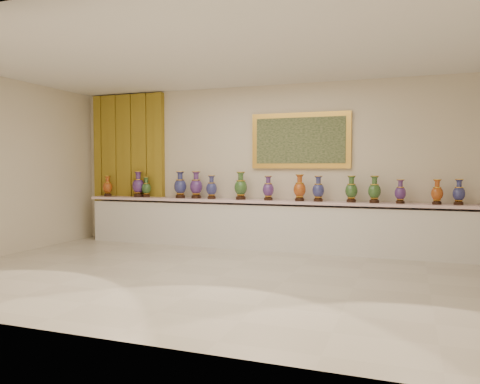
{
  "coord_description": "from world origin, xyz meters",
  "views": [
    {
      "loc": [
        2.4,
        -5.84,
        1.49
      ],
      "look_at": [
        -0.32,
        1.7,
        1.07
      ],
      "focal_mm": 35.0,
      "sensor_mm": 36.0,
      "label": 1
    }
  ],
  "objects_px": {
    "counter": "(267,225)",
    "vase_1": "(138,185)",
    "vase_2": "(146,188)",
    "vase_0": "(108,187)"
  },
  "relations": [
    {
      "from": "vase_0",
      "to": "vase_1",
      "type": "height_order",
      "value": "vase_1"
    },
    {
      "from": "counter",
      "to": "vase_2",
      "type": "xyz_separation_m",
      "value": [
        -2.51,
        -0.01,
        0.64
      ]
    },
    {
      "from": "counter",
      "to": "vase_0",
      "type": "xyz_separation_m",
      "value": [
        -3.41,
        -0.03,
        0.65
      ]
    },
    {
      "from": "vase_0",
      "to": "vase_1",
      "type": "bearing_deg",
      "value": 0.87
    },
    {
      "from": "counter",
      "to": "vase_0",
      "type": "distance_m",
      "value": 3.47
    },
    {
      "from": "counter",
      "to": "vase_1",
      "type": "bearing_deg",
      "value": -179.65
    },
    {
      "from": "vase_1",
      "to": "vase_2",
      "type": "distance_m",
      "value": 0.18
    },
    {
      "from": "counter",
      "to": "vase_2",
      "type": "bearing_deg",
      "value": -179.82
    },
    {
      "from": "vase_0",
      "to": "vase_2",
      "type": "relative_size",
      "value": 1.04
    },
    {
      "from": "counter",
      "to": "vase_0",
      "type": "bearing_deg",
      "value": -179.54
    }
  ]
}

